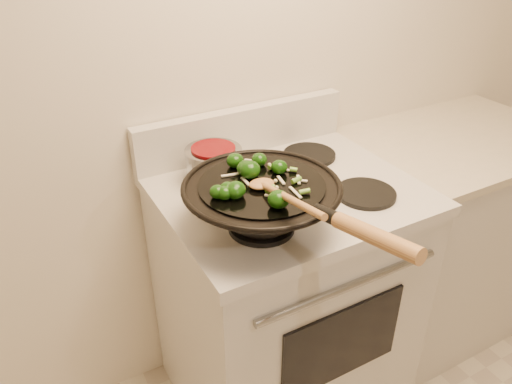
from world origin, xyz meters
TOP-DOWN VIEW (x-y plane):
  - stove at (-0.12, 1.17)m, footprint 0.78×0.67m
  - counter_unit at (0.68, 1.20)m, footprint 0.86×0.62m
  - wok at (-0.30, 1.01)m, footprint 0.42×0.69m
  - stirfry at (-0.33, 1.04)m, footprint 0.27×0.28m
  - wooden_spoon at (-0.31, 0.92)m, footprint 0.07×0.31m
  - saucepan at (-0.30, 1.32)m, footprint 0.18×0.27m

SIDE VIEW (x-z plane):
  - counter_unit at x=0.68m, z-range 0.00..0.91m
  - stove at x=-0.12m, z-range -0.07..1.01m
  - saucepan at x=-0.30m, z-range 0.93..1.04m
  - wok at x=-0.30m, z-range 0.90..1.11m
  - stirfry at x=-0.33m, z-range 1.05..1.10m
  - wooden_spoon at x=-0.31m, z-range 1.05..1.13m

